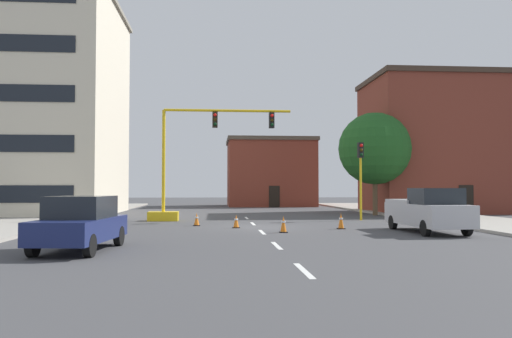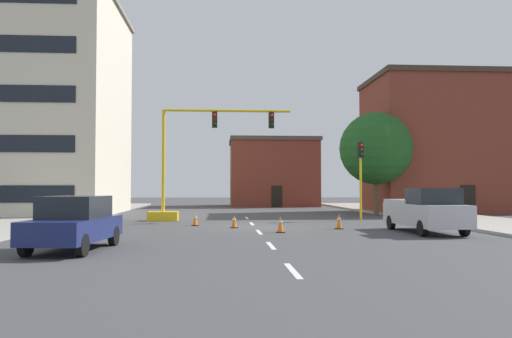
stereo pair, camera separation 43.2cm
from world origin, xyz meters
TOP-DOWN VIEW (x-y plane):
  - ground_plane at (0.00, 0.00)m, footprint 160.00×160.00m
  - sidewalk_left at (-12.91, 8.00)m, footprint 6.00×56.00m
  - sidewalk_right at (12.91, 8.00)m, footprint 6.00×56.00m
  - lane_stripe_seg_0 at (0.00, -14.00)m, footprint 0.16×2.40m
  - lane_stripe_seg_1 at (0.00, -8.50)m, footprint 0.16×2.40m
  - lane_stripe_seg_2 at (0.00, -3.00)m, footprint 0.16×2.40m
  - lane_stripe_seg_3 at (0.00, 2.50)m, footprint 0.16×2.40m
  - lane_stripe_seg_4 at (0.00, 8.00)m, footprint 0.16×2.40m
  - building_tall_left at (-16.87, 14.30)m, footprint 14.61×13.93m
  - building_brick_center at (4.00, 30.59)m, footprint 9.47×8.37m
  - building_row_right at (16.32, 14.73)m, footprint 11.84×8.66m
  - traffic_signal_gantry at (-4.13, 5.53)m, footprint 8.68×1.20m
  - traffic_light_pole_right at (6.87, 5.08)m, footprint 0.32×0.47m
  - tree_right_mid at (9.50, 10.59)m, footprint 5.25×5.25m
  - pickup_truck_silver at (7.38, -3.81)m, footprint 2.13×5.45m
  - sedan_navy_near_left at (-6.42, -9.49)m, footprint 2.27×4.66m
  - traffic_cone_roadside_a at (0.93, -3.33)m, footprint 0.36×0.36m
  - traffic_cone_roadside_b at (-1.06, -0.45)m, footprint 0.36×0.36m
  - traffic_cone_roadside_c at (-3.07, 1.19)m, footprint 0.36×0.36m
  - traffic_cone_roadside_d at (4.00, -1.51)m, footprint 0.36×0.36m

SIDE VIEW (x-z plane):
  - ground_plane at x=0.00m, z-range 0.00..0.00m
  - lane_stripe_seg_0 at x=0.00m, z-range 0.00..0.01m
  - lane_stripe_seg_1 at x=0.00m, z-range 0.00..0.01m
  - lane_stripe_seg_2 at x=0.00m, z-range 0.00..0.01m
  - lane_stripe_seg_3 at x=0.00m, z-range 0.00..0.01m
  - lane_stripe_seg_4 at x=0.00m, z-range 0.00..0.01m
  - sidewalk_left at x=-12.91m, z-range 0.00..0.14m
  - sidewalk_right at x=12.91m, z-range 0.00..0.14m
  - traffic_cone_roadside_b at x=-1.06m, z-range -0.01..0.66m
  - traffic_cone_roadside_c at x=-3.07m, z-range -0.01..0.67m
  - traffic_cone_roadside_a at x=0.93m, z-range -0.01..0.75m
  - traffic_cone_roadside_d at x=4.00m, z-range -0.01..0.78m
  - sedan_navy_near_left at x=-6.42m, z-range 0.02..1.76m
  - pickup_truck_silver at x=7.38m, z-range -0.02..1.97m
  - traffic_signal_gantry at x=-4.13m, z-range -1.19..5.64m
  - traffic_light_pole_right at x=6.87m, z-range 1.13..5.93m
  - building_brick_center at x=4.00m, z-range 0.01..7.33m
  - tree_right_mid at x=9.50m, z-range 1.11..8.58m
  - building_row_right at x=16.32m, z-range 0.01..10.98m
  - building_tall_left at x=-16.87m, z-range 0.01..16.34m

